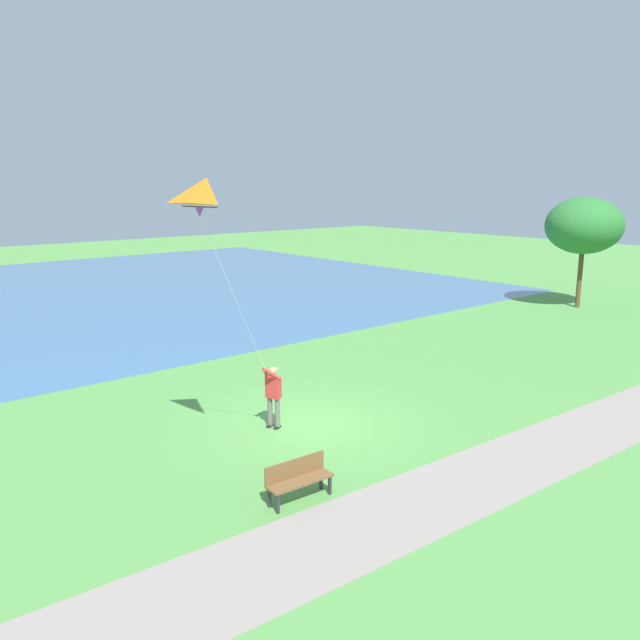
{
  "coord_description": "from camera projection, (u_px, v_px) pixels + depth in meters",
  "views": [
    {
      "loc": [
        12.77,
        -10.46,
        6.59
      ],
      "look_at": [
        -0.26,
        0.55,
        2.87
      ],
      "focal_mm": 35.29,
      "sensor_mm": 36.0,
      "label": 1
    }
  ],
  "objects": [
    {
      "name": "ground_plane",
      "position": [
        311.0,
        425.0,
        17.53
      ],
      "size": [
        120.0,
        120.0,
        0.0
      ],
      "primitive_type": "plane",
      "color": "#569947"
    },
    {
      "name": "lake_water",
      "position": [
        101.0,
        292.0,
        39.07
      ],
      "size": [
        36.0,
        44.0,
        0.01
      ],
      "primitive_type": "cube",
      "color": "teal",
      "rests_on": "ground"
    },
    {
      "name": "person_kite_flyer",
      "position": [
        273.0,
        391.0,
        17.1
      ],
      "size": [
        0.49,
        0.63,
        1.83
      ],
      "color": "#232328",
      "rests_on": "ground"
    },
    {
      "name": "walkway_path",
      "position": [
        510.0,
        465.0,
        15.01
      ],
      "size": [
        4.3,
        32.09,
        0.02
      ],
      "primitive_type": "cube",
      "rotation": [
        0.0,
        0.0,
        -0.06
      ],
      "color": "gray",
      "rests_on": "ground"
    },
    {
      "name": "tree_treeline_right",
      "position": [
        584.0,
        226.0,
        33.25
      ],
      "size": [
        3.89,
        4.3,
        5.91
      ],
      "color": "brown",
      "rests_on": "ground"
    },
    {
      "name": "flying_kite",
      "position": [
        206.0,
        199.0,
        13.65
      ],
      "size": [
        1.59,
        2.44,
        4.91
      ],
      "color": "orange"
    },
    {
      "name": "park_bench_near_walkway",
      "position": [
        298.0,
        477.0,
        13.28
      ],
      "size": [
        0.53,
        1.52,
        0.88
      ],
      "color": "brown",
      "rests_on": "ground"
    }
  ]
}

